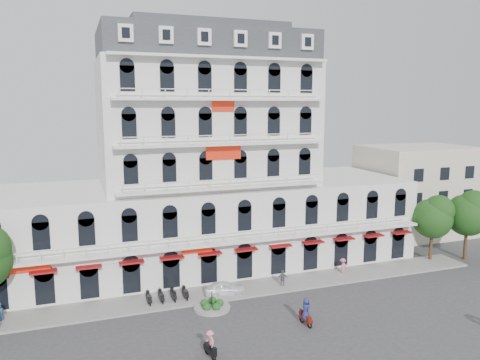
% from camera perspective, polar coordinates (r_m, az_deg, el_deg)
% --- Properties ---
extents(ground, '(120.00, 120.00, 0.00)m').
position_cam_1_polar(ground, '(37.96, 3.83, -18.32)').
color(ground, '#38383A').
rests_on(ground, ground).
extents(sidewalk, '(53.00, 4.00, 0.16)m').
position_cam_1_polar(sidewalk, '(45.55, -0.80, -13.34)').
color(sidewalk, gray).
rests_on(sidewalk, ground).
extents(main_building, '(45.00, 15.00, 25.80)m').
position_cam_1_polar(main_building, '(51.24, -4.08, 0.66)').
color(main_building, silver).
rests_on(main_building, ground).
extents(flank_building_east, '(14.00, 10.00, 12.00)m').
position_cam_1_polar(flank_building_east, '(67.93, 20.63, -1.19)').
color(flank_building_east, beige).
rests_on(flank_building_east, ground).
extents(traffic_island, '(3.20, 3.20, 1.60)m').
position_cam_1_polar(traffic_island, '(42.02, -3.44, -15.09)').
color(traffic_island, gray).
rests_on(traffic_island, ground).
extents(parked_scooter_row, '(4.40, 1.80, 1.10)m').
position_cam_1_polar(parked_scooter_row, '(43.93, -8.83, -14.44)').
color(parked_scooter_row, black).
rests_on(parked_scooter_row, ground).
extents(tree_east_inner, '(4.40, 4.37, 7.57)m').
position_cam_1_polar(tree_east_inner, '(56.85, 22.50, -4.04)').
color(tree_east_inner, '#382314').
rests_on(tree_east_inner, ground).
extents(tree_east_outer, '(4.65, 4.65, 8.05)m').
position_cam_1_polar(tree_east_outer, '(58.83, 26.07, -3.52)').
color(tree_east_outer, '#382314').
rests_on(tree_east_outer, ground).
extents(parked_car, '(4.00, 2.13, 1.29)m').
position_cam_1_polar(parked_car, '(44.63, -1.87, -13.04)').
color(parked_car, white).
rests_on(parked_car, ground).
extents(rider_east, '(0.69, 1.70, 2.32)m').
position_cam_1_polar(rider_east, '(39.17, 8.03, -15.57)').
color(rider_east, maroon).
rests_on(rider_east, ground).
extents(rider_center, '(0.74, 1.69, 2.02)m').
position_cam_1_polar(rider_center, '(34.59, -3.67, -19.28)').
color(rider_center, black).
rests_on(rider_center, ground).
extents(pedestrian_mid, '(1.07, 0.65, 1.71)m').
position_cam_1_polar(pedestrian_mid, '(46.44, 5.23, -11.89)').
color(pedestrian_mid, '#58585F').
rests_on(pedestrian_mid, ground).
extents(pedestrian_right, '(1.27, 1.01, 1.72)m').
position_cam_1_polar(pedestrian_right, '(50.68, 12.41, -10.24)').
color(pedestrian_right, '#D47083').
rests_on(pedestrian_right, ground).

